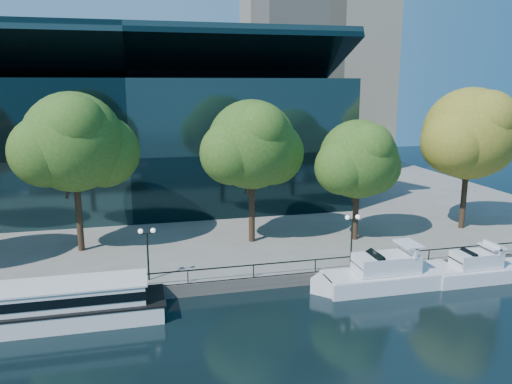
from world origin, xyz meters
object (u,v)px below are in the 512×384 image
object	(u,v)px
tour_boat	(36,305)
cruiser_near	(386,274)
tree_5	(471,136)
cruiser_far	(475,269)
tree_4	(360,161)
tree_2	(76,144)
tree_3	(254,147)
lamp_2	(352,227)
lamp_1	(147,242)

from	to	relation	value
tour_boat	cruiser_near	world-z (taller)	cruiser_near
tree_5	cruiser_near	bearing A→B (deg)	-144.34
cruiser_far	tree_4	world-z (taller)	tree_4
tree_2	cruiser_near	bearing A→B (deg)	-26.52
tour_boat	cruiser_far	size ratio (longest dim) A/B	1.84
tree_2	tree_5	world-z (taller)	tree_5
cruiser_near	tree_3	size ratio (longest dim) A/B	0.91
tree_5	lamp_2	distance (m)	17.93
tree_4	tree_3	bearing A→B (deg)	170.43
tour_boat	lamp_2	distance (m)	24.05
lamp_1	cruiser_far	bearing A→B (deg)	-8.29
lamp_1	lamp_2	xyz separation A→B (m)	(16.37, 0.00, 0.00)
cruiser_far	lamp_1	size ratio (longest dim) A/B	2.30
tree_4	lamp_1	bearing A→B (deg)	-163.79
tree_2	lamp_1	distance (m)	11.82
cruiser_near	lamp_2	bearing A→B (deg)	113.77
tour_boat	tree_5	bearing A→B (deg)	14.71
tree_3	tree_5	distance (m)	21.92
cruiser_near	lamp_2	distance (m)	4.66
cruiser_near	tree_5	size ratio (longest dim) A/B	0.85
tour_boat	lamp_2	world-z (taller)	lamp_2
tree_2	tour_boat	bearing A→B (deg)	-98.73
tour_boat	tree_4	distance (m)	29.16
tour_boat	tree_5	world-z (taller)	tree_5
cruiser_far	tree_5	size ratio (longest dim) A/B	0.66
cruiser_near	tree_2	distance (m)	27.65
tree_3	tree_4	xyz separation A→B (m)	(9.63, -1.62, -1.41)
cruiser_near	tree_4	distance (m)	11.77
tree_4	lamp_1	xyz separation A→B (m)	(-19.45, -5.65, -4.52)
tree_5	tree_4	bearing A→B (deg)	-175.47
tree_2	lamp_1	world-z (taller)	tree_2
tree_4	lamp_2	size ratio (longest dim) A/B	2.80
tree_2	cruiser_far	bearing A→B (deg)	-21.21
cruiser_far	tour_boat	bearing A→B (deg)	179.82
cruiser_near	lamp_1	world-z (taller)	lamp_1
cruiser_near	tree_4	size ratio (longest dim) A/B	1.06
tree_3	tree_4	world-z (taller)	tree_3
cruiser_near	tree_3	distance (m)	15.97
tree_2	tree_4	size ratio (longest dim) A/B	1.23
cruiser_near	cruiser_far	xyz separation A→B (m)	(7.63, -0.37, -0.12)
cruiser_far	lamp_2	distance (m)	10.28
cruiser_near	tree_3	xyz separation A→B (m)	(-8.02, 10.61, 8.84)
tree_3	tree_4	distance (m)	9.87
cruiser_near	cruiser_far	bearing A→B (deg)	-2.81
lamp_1	tour_boat	bearing A→B (deg)	-153.61
tree_5	lamp_2	xyz separation A→B (m)	(-15.36, -6.63, -6.45)
cruiser_far	lamp_1	xyz separation A→B (m)	(-25.46, 3.71, 3.02)
tree_3	tree_5	size ratio (longest dim) A/B	0.93
lamp_2	tree_5	bearing A→B (deg)	23.34
tree_3	tour_boat	bearing A→B (deg)	-147.50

